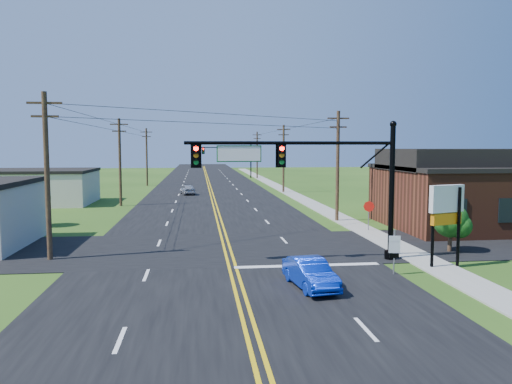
{
  "coord_description": "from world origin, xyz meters",
  "views": [
    {
      "loc": [
        -1.49,
        -17.6,
        6.1
      ],
      "look_at": [
        1.71,
        10.0,
        3.58
      ],
      "focal_mm": 35.0,
      "sensor_mm": 36.0,
      "label": 1
    }
  ],
  "objects": [
    {
      "name": "utility_pole_right_b",
      "position": [
        9.8,
        48.0,
        4.72
      ],
      "size": [
        1.8,
        0.28,
        9.0
      ],
      "color": "#321E16",
      "rests_on": "ground"
    },
    {
      "name": "tree_left",
      "position": [
        -14.0,
        22.0,
        2.16
      ],
      "size": [
        2.4,
        2.4,
        3.37
      ],
      "color": "#321E16",
      "rests_on": "ground"
    },
    {
      "name": "signal_mast_far",
      "position": [
        4.44,
        80.0,
        4.55
      ],
      "size": [
        10.98,
        0.6,
        7.48
      ],
      "color": "black",
      "rests_on": "ground"
    },
    {
      "name": "brick_building",
      "position": [
        20.0,
        18.0,
        2.35
      ],
      "size": [
        14.2,
        11.2,
        4.7
      ],
      "color": "#552918",
      "rests_on": "ground"
    },
    {
      "name": "tree_right_back",
      "position": [
        16.0,
        26.0,
        2.6
      ],
      "size": [
        3.0,
        3.0,
        4.1
      ],
      "color": "#321E16",
      "rests_on": "ground"
    },
    {
      "name": "distant_car",
      "position": [
        -2.84,
        46.4,
        0.64
      ],
      "size": [
        2.13,
        3.98,
        1.29
      ],
      "primitive_type": "imported",
      "rotation": [
        0.0,
        0.0,
        3.31
      ],
      "color": "#AAABAF",
      "rests_on": "ground"
    },
    {
      "name": "utility_pole_left_c",
      "position": [
        -9.5,
        62.0,
        4.72
      ],
      "size": [
        1.8,
        0.28,
        9.0
      ],
      "color": "#321E16",
      "rests_on": "ground"
    },
    {
      "name": "utility_pole_right_c",
      "position": [
        9.8,
        78.0,
        4.72
      ],
      "size": [
        1.8,
        0.28,
        9.0
      ],
      "color": "#321E16",
      "rests_on": "ground"
    },
    {
      "name": "stop_sign",
      "position": [
        10.73,
        16.98,
        1.58
      ],
      "size": [
        0.74,
        0.33,
        2.2
      ],
      "rotation": [
        0.0,
        0.0,
        -0.38
      ],
      "color": "slate",
      "rests_on": "ground"
    },
    {
      "name": "shrub_corner",
      "position": [
        13.0,
        9.5,
        1.85
      ],
      "size": [
        2.0,
        2.0,
        2.86
      ],
      "color": "#321E16",
      "rests_on": "ground"
    },
    {
      "name": "utility_pole_left_a",
      "position": [
        -9.5,
        10.0,
        4.72
      ],
      "size": [
        1.8,
        0.28,
        9.0
      ],
      "color": "#321E16",
      "rests_on": "ground"
    },
    {
      "name": "utility_pole_right_a",
      "position": [
        9.8,
        22.0,
        4.72
      ],
      "size": [
        1.8,
        0.28,
        9.0
      ],
      "color": "#321E16",
      "rests_on": "ground"
    },
    {
      "name": "blue_car",
      "position": [
        3.26,
        3.07,
        0.63
      ],
      "size": [
        1.9,
        4.0,
        1.27
      ],
      "primitive_type": "imported",
      "rotation": [
        0.0,
        0.0,
        0.15
      ],
      "color": "#0828B2",
      "rests_on": "ground"
    },
    {
      "name": "pylon_sign",
      "position": [
        10.83,
        5.89,
        3.07
      ],
      "size": [
        2.03,
        0.91,
        4.2
      ],
      "rotation": [
        0.0,
        0.0,
        0.32
      ],
      "color": "black",
      "rests_on": "ground"
    },
    {
      "name": "sidewalk",
      "position": [
        10.5,
        40.0,
        0.04
      ],
      "size": [
        2.0,
        160.0,
        0.08
      ],
      "primitive_type": "cube",
      "color": "gray",
      "rests_on": "ground"
    },
    {
      "name": "signal_mast_main",
      "position": [
        4.34,
        8.0,
        4.75
      ],
      "size": [
        11.3,
        0.6,
        7.48
      ],
      "color": "black",
      "rests_on": "ground"
    },
    {
      "name": "road_main",
      "position": [
        0.0,
        50.0,
        0.02
      ],
      "size": [
        16.0,
        220.0,
        0.04
      ],
      "primitive_type": "cube",
      "color": "black",
      "rests_on": "ground"
    },
    {
      "name": "utility_pole_left_b",
      "position": [
        -9.5,
        35.0,
        4.72
      ],
      "size": [
        1.8,
        0.28,
        9.0
      ],
      "color": "#321E16",
      "rests_on": "ground"
    },
    {
      "name": "route_sign",
      "position": [
        7.73,
        4.82,
        1.28
      ],
      "size": [
        0.55,
        0.11,
        2.19
      ],
      "rotation": [
        0.0,
        0.0,
        -0.09
      ],
      "color": "slate",
      "rests_on": "ground"
    },
    {
      "name": "cream_bldg_far",
      "position": [
        -19.0,
        38.0,
        1.86
      ],
      "size": [
        12.2,
        9.2,
        3.7
      ],
      "color": "beige",
      "rests_on": "ground"
    },
    {
      "name": "ground",
      "position": [
        0.0,
        0.0,
        0.0
      ],
      "size": [
        260.0,
        260.0,
        0.0
      ],
      "primitive_type": "plane",
      "color": "#214012",
      "rests_on": "ground"
    },
    {
      "name": "road_cross",
      "position": [
        0.0,
        12.0,
        0.02
      ],
      "size": [
        70.0,
        10.0,
        0.04
      ],
      "primitive_type": "cube",
      "color": "black",
      "rests_on": "ground"
    }
  ]
}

